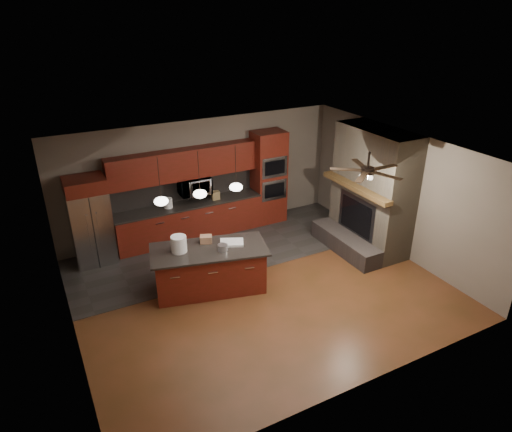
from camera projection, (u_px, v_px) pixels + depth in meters
ground at (259, 287)px, 9.22m from camera, size 7.00×7.00×0.00m
ceiling at (260, 154)px, 8.03m from camera, size 7.00×6.00×0.02m
back_wall at (201, 177)px, 11.03m from camera, size 7.00×0.02×2.80m
right_wall at (399, 193)px, 10.10m from camera, size 0.02×6.00×2.80m
left_wall at (63, 271)px, 7.15m from camera, size 0.02×6.00×2.80m
slate_tile_patch at (223, 249)px, 10.66m from camera, size 7.00×2.40×0.01m
fireplace_column at (370, 195)px, 10.27m from camera, size 1.30×2.10×2.80m
back_cabinetry at (188, 203)px, 10.84m from camera, size 3.59×0.64×2.20m
oven_tower at (269, 177)px, 11.59m from camera, size 0.80×0.63×2.38m
microwave at (194, 186)px, 10.75m from camera, size 0.73×0.41×0.50m
refrigerator at (90, 221)px, 9.76m from camera, size 0.83×0.75×1.96m
kitchen_island at (210, 269)px, 8.98m from camera, size 2.42×1.54×0.92m
white_bucket at (179, 244)px, 8.62m from camera, size 0.42×0.42×0.32m
paint_can at (223, 248)px, 8.69m from camera, size 0.20×0.20×0.13m
paint_tray at (232, 242)px, 8.96m from camera, size 0.55×0.48×0.05m
cardboard_box at (206, 239)px, 8.98m from camera, size 0.28×0.25×0.15m
counter_bucket at (168, 203)px, 10.55m from camera, size 0.25×0.25×0.23m
counter_box at (216, 195)px, 11.01m from camera, size 0.19×0.16×0.20m
pendant_left at (161, 201)px, 8.25m from camera, size 0.26×0.26×0.92m
pendant_center at (200, 194)px, 8.57m from camera, size 0.26×0.26×0.92m
pendant_right at (236, 187)px, 8.88m from camera, size 0.26×0.26×0.92m
ceiling_fan at (368, 170)px, 8.29m from camera, size 1.27×1.33×0.41m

